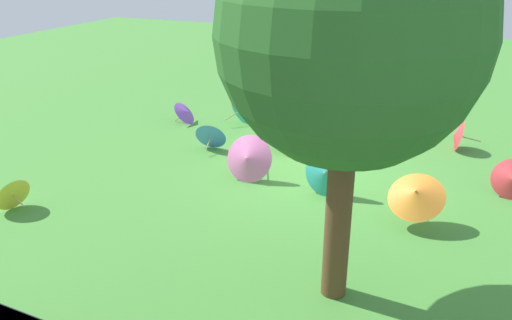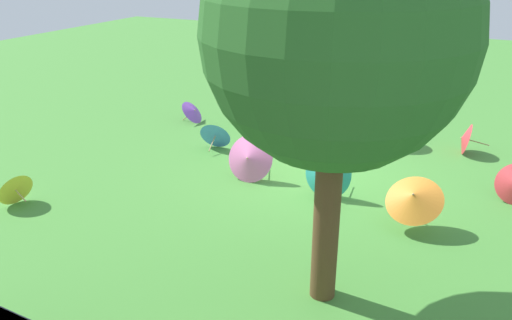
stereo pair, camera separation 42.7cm
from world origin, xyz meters
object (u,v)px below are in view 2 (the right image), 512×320
object	(u,v)px
parasol_yellow_2	(14,188)
parasol_red_2	(464,138)
shade_tree	(337,36)
parasol_pink_1	(249,158)
parasol_purple_2	(193,111)
parasol_blue_0	(216,134)
parasol_orange_3	(414,198)
parasol_orange_1	(296,131)
parasol_teal_0	(250,109)
parasol_teal_1	(326,174)
parasol_purple_1	(383,118)

from	to	relation	value
parasol_yellow_2	parasol_red_2	size ratio (longest dim) A/B	0.97
shade_tree	parasol_pink_1	bearing A→B (deg)	-49.10
parasol_purple_2	parasol_blue_0	bearing A→B (deg)	136.13
parasol_orange_3	parasol_pink_1	bearing A→B (deg)	-10.97
parasol_purple_2	parasol_orange_1	world-z (taller)	parasol_orange_1
parasol_teal_0	parasol_yellow_2	bearing A→B (deg)	73.48
parasol_teal_0	parasol_blue_0	distance (m)	2.00
shade_tree	parasol_red_2	world-z (taller)	shade_tree
parasol_orange_3	parasol_orange_1	bearing A→B (deg)	-39.40
parasol_orange_1	shade_tree	bearing A→B (deg)	115.07
parasol_yellow_2	parasol_teal_1	size ratio (longest dim) A/B	0.72
parasol_orange_1	parasol_orange_3	bearing A→B (deg)	140.60
parasol_purple_2	parasol_teal_1	world-z (taller)	parasol_teal_1
parasol_pink_1	parasol_teal_1	bearing A→B (deg)	177.16
parasol_teal_0	parasol_red_2	distance (m)	5.31
parasol_yellow_2	parasol_red_2	bearing A→B (deg)	-139.15
parasol_blue_0	parasol_purple_1	size ratio (longest dim) A/B	0.66
parasol_teal_0	parasol_orange_3	world-z (taller)	parasol_orange_3
shade_tree	parasol_teal_1	bearing A→B (deg)	-72.48
parasol_teal_0	parasol_purple_1	xyz separation A→B (m)	(-3.49, 0.03, 0.24)
parasol_purple_1	parasol_teal_0	bearing A→B (deg)	-0.50
parasol_blue_0	parasol_orange_1	xyz separation A→B (m)	(-1.78, -0.53, 0.18)
shade_tree	parasol_blue_0	world-z (taller)	shade_tree
parasol_yellow_2	parasol_red_2	xyz separation A→B (m)	(-7.10, -6.14, 0.04)
parasol_teal_1	parasol_purple_2	bearing A→B (deg)	-31.40
parasol_orange_3	parasol_yellow_2	bearing A→B (deg)	17.77
parasol_teal_1	parasol_yellow_2	bearing A→B (deg)	28.31
parasol_pink_1	parasol_orange_1	size ratio (longest dim) A/B	0.95
parasol_pink_1	parasol_blue_0	bearing A→B (deg)	-41.00
shade_tree	parasol_red_2	distance (m)	7.10
parasol_red_2	shade_tree	bearing A→B (deg)	78.86
parasol_blue_0	parasol_red_2	size ratio (longest dim) A/B	1.08
parasol_teal_0	parasol_teal_1	distance (m)	4.63
parasol_blue_0	parasol_teal_1	bearing A→B (deg)	156.33
shade_tree	parasol_pink_1	xyz separation A→B (m)	(2.51, -2.90, -2.95)
parasol_pink_1	parasol_teal_1	xyz separation A→B (m)	(-1.62, 0.08, 0.00)
parasol_teal_1	parasol_purple_1	bearing A→B (deg)	-95.17
parasol_purple_1	parasol_purple_2	bearing A→B (deg)	5.97
shade_tree	parasol_blue_0	size ratio (longest dim) A/B	6.31
parasol_blue_0	parasol_purple_1	xyz separation A→B (m)	(-3.39, -1.97, 0.27)
parasol_teal_0	parasol_purple_2	distance (m)	1.52
parasol_purple_2	parasol_yellow_2	world-z (taller)	parasol_yellow_2
parasol_pink_1	parasol_yellow_2	bearing A→B (deg)	39.46
parasol_purple_1	parasol_orange_1	size ratio (longest dim) A/B	1.18
shade_tree	parasol_pink_1	distance (m)	4.84
parasol_yellow_2	parasol_orange_3	size ratio (longest dim) A/B	0.67
parasol_blue_0	parasol_yellow_2	distance (m)	4.45
parasol_teal_0	parasol_orange_1	world-z (taller)	parasol_orange_1
parasol_blue_0	parasol_yellow_2	world-z (taller)	parasol_blue_0
parasol_pink_1	parasol_orange_3	distance (m)	3.34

